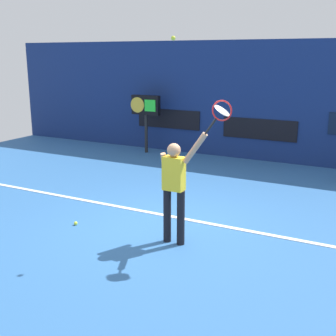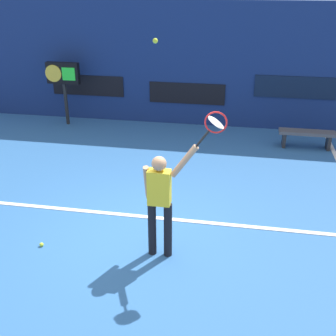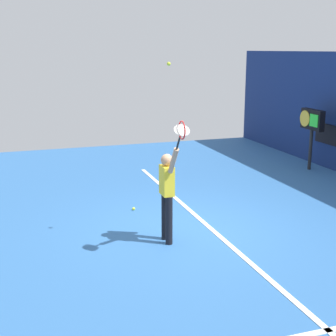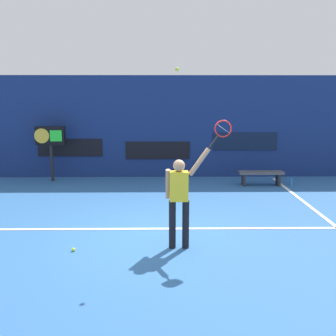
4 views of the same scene
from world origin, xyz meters
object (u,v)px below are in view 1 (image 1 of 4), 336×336
(tennis_player, at_px, (174,185))
(tennis_racket, at_px, (221,112))
(tennis_ball, at_px, (173,38))
(spare_ball, at_px, (76,223))
(scoreboard_clock, at_px, (146,108))

(tennis_player, bearing_deg, tennis_racket, -0.32)
(tennis_ball, height_order, spare_ball, tennis_ball)
(tennis_ball, relative_size, spare_ball, 1.00)
(scoreboard_clock, xyz_separation_m, spare_ball, (2.01, -5.97, -1.39))
(spare_ball, bearing_deg, tennis_ball, 5.95)
(tennis_ball, relative_size, scoreboard_clock, 0.04)
(tennis_player, distance_m, spare_ball, 2.20)
(tennis_racket, relative_size, scoreboard_clock, 0.33)
(scoreboard_clock, bearing_deg, tennis_ball, -55.83)
(spare_ball, bearing_deg, scoreboard_clock, 108.60)
(tennis_player, relative_size, tennis_ball, 28.11)
(tennis_racket, relative_size, spare_ball, 8.72)
(tennis_racket, height_order, scoreboard_clock, tennis_racket)
(scoreboard_clock, bearing_deg, spare_ball, -71.40)
(tennis_racket, xyz_separation_m, spare_ball, (-2.72, -0.15, -2.19))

